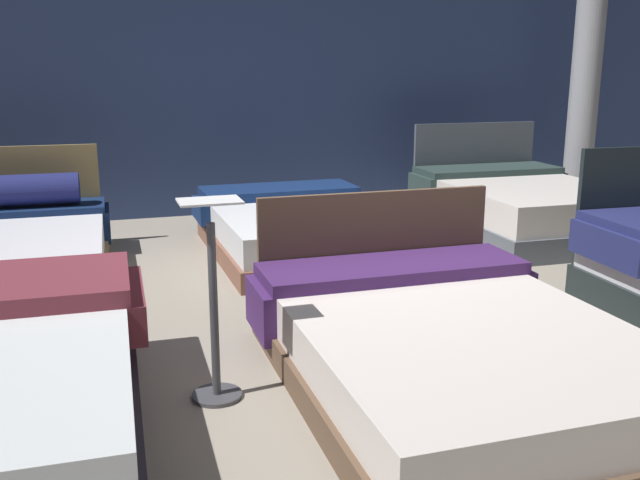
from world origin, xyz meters
TOP-DOWN VIEW (x-y plane):
  - ground_plane at (0.00, 0.00)m, footprint 18.00×18.00m
  - showroom_back_wall at (0.00, 3.25)m, footprint 18.00×0.06m
  - bed_1 at (0.02, -1.30)m, footprint 1.65×2.18m
  - bed_3 at (-2.25, 1.43)m, footprint 1.52×1.96m
  - bed_4 at (0.02, 1.40)m, footprint 1.54×1.95m
  - bed_5 at (2.26, 1.47)m, footprint 1.56×2.11m
  - price_sign at (-1.10, -1.09)m, footprint 0.28×0.24m
  - support_pillar at (3.67, 2.50)m, footprint 0.32×0.32m

SIDE VIEW (x-z plane):
  - ground_plane at x=0.00m, z-range -0.02..0.00m
  - bed_1 at x=0.02m, z-range -0.21..0.60m
  - bed_4 at x=0.02m, z-range -0.03..0.44m
  - bed_3 at x=-2.25m, z-range -0.22..0.67m
  - bed_5 at x=2.26m, z-range -0.23..0.74m
  - price_sign at x=-1.10m, z-range -0.11..0.85m
  - showroom_back_wall at x=0.00m, z-range 0.00..3.50m
  - support_pillar at x=3.67m, z-range 0.00..3.50m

